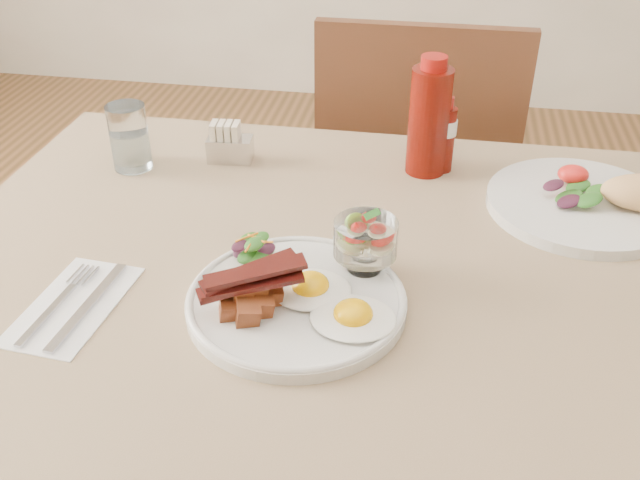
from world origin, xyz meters
TOP-DOWN VIEW (x-y plane):
  - table at (0.00, 0.00)m, footprint 1.33×0.88m
  - chair_far at (0.00, 0.66)m, footprint 0.42×0.42m
  - main_plate at (-0.12, -0.10)m, footprint 0.28×0.28m
  - fried_eggs at (-0.07, -0.11)m, footprint 0.17×0.14m
  - bacon_potato_pile at (-0.17, -0.14)m, footprint 0.13×0.10m
  - side_salad at (-0.19, -0.03)m, footprint 0.07×0.06m
  - fruit_cup at (-0.04, -0.03)m, footprint 0.08×0.08m
  - second_plate at (0.29, 0.21)m, footprint 0.31×0.29m
  - ketchup_bottle at (0.02, 0.30)m, footprint 0.08×0.08m
  - hot_sauce_bottle at (0.05, 0.31)m, footprint 0.05×0.05m
  - sugar_caddy at (-0.32, 0.28)m, footprint 0.08×0.05m
  - water_glass at (-0.47, 0.23)m, footprint 0.07×0.07m
  - napkin_cutlery at (-0.40, -0.15)m, footprint 0.12×0.20m

SIDE VIEW (x-z plane):
  - chair_far at x=0.00m, z-range 0.06..0.99m
  - table at x=0.00m, z-range 0.29..1.04m
  - napkin_cutlery at x=-0.40m, z-range 0.75..0.76m
  - main_plate at x=-0.12m, z-range 0.75..0.77m
  - second_plate at x=0.29m, z-range 0.73..0.81m
  - fried_eggs at x=-0.07m, z-range 0.76..0.79m
  - sugar_caddy at x=-0.32m, z-range 0.75..0.82m
  - side_salad at x=-0.19m, z-range 0.77..0.80m
  - bacon_potato_pile at x=-0.17m, z-range 0.77..0.83m
  - water_glass at x=-0.47m, z-range 0.75..0.86m
  - fruit_cup at x=-0.04m, z-range 0.77..0.86m
  - hot_sauce_bottle at x=0.05m, z-range 0.75..0.88m
  - ketchup_bottle at x=0.02m, z-range 0.75..0.95m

